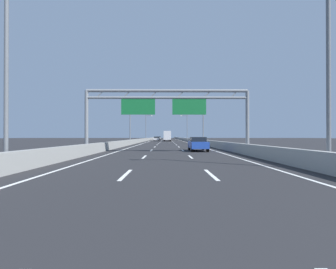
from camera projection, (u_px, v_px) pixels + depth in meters
The scene contains 52 objects.
ground_plane at pixel (166, 140), 98.04m from camera, with size 260.00×260.00×0.00m, color #262628.
lane_dash_left_1 at pixel (126, 175), 10.53m from camera, with size 0.16×3.00×0.01m, color white.
lane_dash_left_2 at pixel (144, 157), 19.53m from camera, with size 0.16×3.00×0.01m, color white.
lane_dash_left_3 at pixel (151, 150), 28.53m from camera, with size 0.16×3.00×0.01m, color white.
lane_dash_left_4 at pixel (155, 147), 37.53m from camera, with size 0.16×3.00×0.01m, color white.
lane_dash_left_5 at pixel (157, 145), 46.53m from camera, with size 0.16×3.00×0.01m, color white.
lane_dash_left_6 at pixel (159, 143), 55.53m from camera, with size 0.16×3.00×0.01m, color white.
lane_dash_left_7 at pixel (160, 142), 64.53m from camera, with size 0.16×3.00×0.01m, color white.
lane_dash_left_8 at pixel (160, 142), 73.53m from camera, with size 0.16×3.00×0.01m, color white.
lane_dash_left_9 at pixel (161, 141), 82.53m from camera, with size 0.16×3.00×0.01m, color white.
lane_dash_left_10 at pixel (162, 141), 91.53m from camera, with size 0.16×3.00×0.01m, color white.
lane_dash_left_11 at pixel (162, 140), 100.53m from camera, with size 0.16×3.00×0.01m, color white.
lane_dash_left_12 at pixel (162, 140), 109.53m from camera, with size 0.16×3.00×0.01m, color white.
lane_dash_left_13 at pixel (163, 140), 118.53m from camera, with size 0.16×3.00×0.01m, color white.
lane_dash_left_14 at pixel (163, 139), 127.53m from camera, with size 0.16×3.00×0.01m, color white.
lane_dash_left_15 at pixel (163, 139), 136.53m from camera, with size 0.16×3.00×0.01m, color white.
lane_dash_left_16 at pixel (163, 139), 145.53m from camera, with size 0.16×3.00×0.01m, color white.
lane_dash_left_17 at pixel (163, 139), 154.53m from camera, with size 0.16×3.00×0.01m, color white.
lane_dash_right_1 at pixel (211, 175), 10.56m from camera, with size 0.16×3.00×0.01m, color white.
lane_dash_right_2 at pixel (190, 157), 19.56m from camera, with size 0.16×3.00×0.01m, color white.
lane_dash_right_3 at pixel (183, 150), 28.56m from camera, with size 0.16×3.00×0.01m, color white.
lane_dash_right_4 at pixel (179, 147), 37.56m from camera, with size 0.16×3.00×0.01m, color white.
lane_dash_right_5 at pixel (176, 145), 46.56m from camera, with size 0.16×3.00×0.01m, color white.
lane_dash_right_6 at pixel (175, 143), 55.55m from camera, with size 0.16×3.00×0.01m, color white.
lane_dash_right_7 at pixel (174, 142), 64.55m from camera, with size 0.16×3.00×0.01m, color white.
lane_dash_right_8 at pixel (173, 142), 73.55m from camera, with size 0.16×3.00×0.01m, color white.
lane_dash_right_9 at pixel (172, 141), 82.55m from camera, with size 0.16×3.00×0.01m, color white.
lane_dash_right_10 at pixel (171, 141), 91.55m from camera, with size 0.16×3.00×0.01m, color white.
lane_dash_right_11 at pixel (171, 140), 100.55m from camera, with size 0.16×3.00×0.01m, color white.
lane_dash_right_12 at pixel (171, 140), 109.55m from camera, with size 0.16×3.00×0.01m, color white.
lane_dash_right_13 at pixel (170, 140), 118.55m from camera, with size 0.16×3.00×0.01m, color white.
lane_dash_right_14 at pixel (170, 139), 127.55m from camera, with size 0.16×3.00×0.01m, color white.
lane_dash_right_15 at pixel (170, 139), 136.55m from camera, with size 0.16×3.00×0.01m, color white.
lane_dash_right_16 at pixel (169, 139), 145.55m from camera, with size 0.16×3.00×0.01m, color white.
lane_dash_right_17 at pixel (169, 139), 154.55m from camera, with size 0.16×3.00×0.01m, color white.
edge_line_left at pixel (151, 141), 86.00m from camera, with size 0.16×176.00×0.01m, color white.
edge_line_right at pixel (182, 141), 86.08m from camera, with size 0.16×176.00×0.01m, color white.
barrier_left at pixel (151, 139), 107.99m from camera, with size 0.45×220.00×0.95m.
barrier_right at pixel (182, 139), 108.09m from camera, with size 0.45×220.00×0.95m.
sign_gantry at pixel (166, 104), 25.16m from camera, with size 16.57×0.36×6.36m.
streetlamp_left_near at pixel (11, 57), 11.89m from camera, with size 2.58×0.28×9.50m.
streetlamp_right_near at pixel (324, 58), 11.99m from camera, with size 2.58×0.28×9.50m.
streetlamp_left_mid at pixel (131, 118), 52.52m from camera, with size 2.58×0.28×9.50m.
streetlamp_right_mid at pixel (202, 118), 52.62m from camera, with size 2.58×0.28×9.50m.
streetlamp_left_far at pixel (146, 126), 93.14m from camera, with size 2.58×0.28×9.50m.
streetlamp_right_far at pixel (186, 126), 93.25m from camera, with size 2.58×0.28×9.50m.
silver_car at pixel (159, 138), 118.22m from camera, with size 1.70×4.60×1.51m.
blue_car at pixel (198, 144), 27.40m from camera, with size 1.81×4.53×1.53m.
white_car at pixel (156, 139), 84.34m from camera, with size 1.77×4.10×1.49m.
black_car at pixel (157, 138), 103.99m from camera, with size 1.87×4.14×1.47m.
orange_car at pixel (167, 139), 89.91m from camera, with size 1.84×4.52×1.44m.
box_truck at pixel (167, 136), 81.10m from camera, with size 2.30×8.14×3.26m.
Camera 1 is at (-0.09, 1.95, 1.63)m, focal length 26.76 mm.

